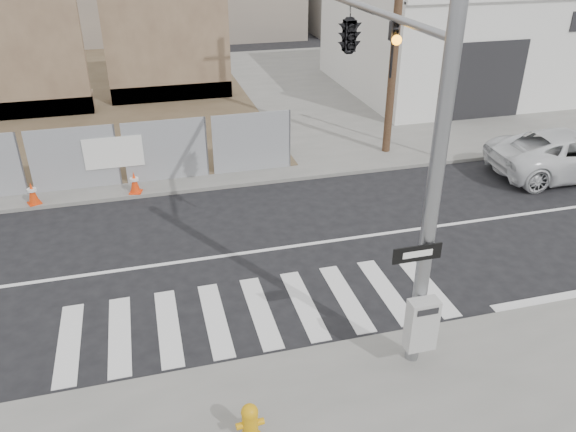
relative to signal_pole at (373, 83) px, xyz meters
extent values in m
plane|color=black|center=(-2.49, 2.05, -4.78)|extent=(100.00, 100.00, 0.00)
cube|color=slate|center=(-2.49, 16.05, -4.72)|extent=(50.00, 20.00, 0.12)
cylinder|color=gray|center=(0.01, -2.75, -1.16)|extent=(0.26, 0.26, 7.00)
cylinder|color=gray|center=(0.01, -0.15, 1.34)|extent=(0.14, 5.20, 0.14)
cube|color=#B2B2AF|center=(-0.04, -3.03, -3.64)|extent=(0.55, 0.30, 1.05)
cube|color=black|center=(-0.24, -2.91, -2.16)|extent=(0.90, 0.03, 0.30)
cube|color=silver|center=(-0.24, -2.93, -2.16)|extent=(0.55, 0.01, 0.12)
imported|color=black|center=(0.01, -0.75, 0.79)|extent=(0.16, 0.20, 1.00)
imported|color=black|center=(0.01, 1.45, 0.79)|extent=(0.53, 2.48, 1.00)
cylinder|color=gray|center=(5.51, 6.65, -2.06)|extent=(0.12, 0.12, 5.20)
imported|color=black|center=(5.51, 6.65, 0.44)|extent=(0.16, 0.20, 1.00)
cube|color=brown|center=(-9.49, 15.45, -4.26)|extent=(6.00, 1.30, 0.80)
cube|color=brown|center=(-2.99, 16.05, -0.66)|extent=(5.50, 0.50, 8.00)
cube|color=brown|center=(-2.99, 16.45, -4.26)|extent=(5.50, 1.30, 0.80)
cube|color=silver|center=(11.51, 15.05, -2.26)|extent=(12.00, 10.00, 4.80)
cube|color=black|center=(9.51, 10.03, -3.06)|extent=(3.40, 0.06, 3.20)
cylinder|color=#523726|center=(4.01, 7.55, 0.34)|extent=(0.28, 0.28, 10.00)
cylinder|color=#CD900B|center=(-3.41, -3.86, -4.36)|extent=(0.28, 0.28, 0.60)
sphere|color=#CD900B|center=(-3.41, -3.86, -4.04)|extent=(0.28, 0.28, 0.28)
cylinder|color=#CD900B|center=(-3.57, -3.86, -4.30)|extent=(0.15, 0.12, 0.11)
cylinder|color=#CD900B|center=(-3.25, -3.86, -4.30)|extent=(0.15, 0.12, 0.11)
imported|color=silver|center=(9.14, 4.20, -4.03)|extent=(5.61, 2.91, 1.51)
cube|color=red|center=(-7.92, 6.27, -4.65)|extent=(0.47, 0.47, 0.03)
cone|color=red|center=(-7.92, 6.27, -4.31)|extent=(0.42, 0.42, 0.70)
cylinder|color=silver|center=(-7.92, 6.27, -4.21)|extent=(0.27, 0.27, 0.08)
cube|color=#EF390C|center=(-4.97, 6.27, -4.65)|extent=(0.44, 0.44, 0.03)
cone|color=#EF390C|center=(-4.97, 6.27, -4.31)|extent=(0.39, 0.39, 0.70)
cylinder|color=silver|center=(-4.97, 6.27, -4.21)|extent=(0.27, 0.27, 0.08)
camera|label=1|loc=(-4.48, -10.20, 2.88)|focal=35.00mm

